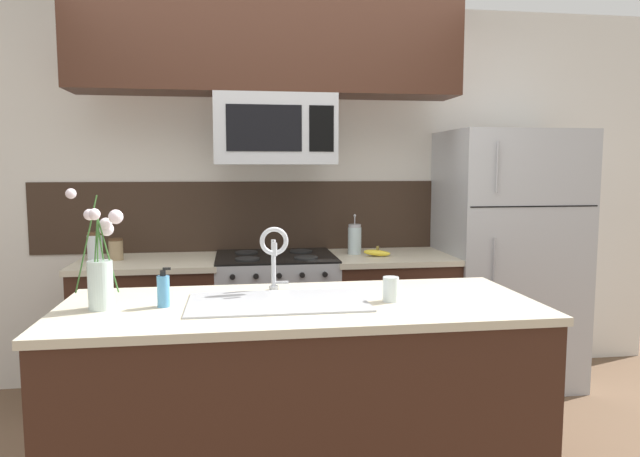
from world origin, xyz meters
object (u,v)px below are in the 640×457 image
(refrigerator, at_px, (506,258))
(french_press, at_px, (355,239))
(stove_range, at_px, (276,325))
(storage_jar_tall, at_px, (95,247))
(banana_bunch, at_px, (378,253))
(microwave, at_px, (275,130))
(dish_soap_bottle, at_px, (163,291))
(drinking_glass, at_px, (391,289))
(flower_vase, at_px, (101,271))
(sink_faucet, at_px, (274,250))
(storage_jar_medium, at_px, (116,249))

(refrigerator, distance_m, french_press, 1.07)
(stove_range, bearing_deg, storage_jar_tall, 178.79)
(refrigerator, height_order, banana_bunch, refrigerator)
(microwave, bearing_deg, stove_range, 90.16)
(banana_bunch, bearing_deg, refrigerator, 4.91)
(dish_soap_bottle, xyz_separation_m, drinking_glass, (0.96, -0.04, -0.02))
(refrigerator, height_order, flower_vase, refrigerator)
(storage_jar_tall, relative_size, sink_faucet, 0.58)
(french_press, relative_size, dish_soap_bottle, 1.62)
(banana_bunch, height_order, drinking_glass, drinking_glass)
(microwave, height_order, refrigerator, microwave)
(refrigerator, distance_m, dish_soap_bottle, 2.49)
(storage_jar_medium, bearing_deg, stove_range, -2.00)
(storage_jar_medium, xyz_separation_m, french_press, (1.53, 0.03, 0.03))
(microwave, xyz_separation_m, french_press, (0.53, 0.08, -0.71))
(stove_range, relative_size, microwave, 1.25)
(banana_bunch, height_order, french_press, french_press)
(refrigerator, height_order, storage_jar_medium, refrigerator)
(storage_jar_medium, distance_m, flower_vase, 1.30)
(refrigerator, height_order, dish_soap_bottle, refrigerator)
(banana_bunch, height_order, sink_faucet, sink_faucet)
(refrigerator, relative_size, storage_jar_tall, 9.72)
(french_press, xyz_separation_m, drinking_glass, (-0.12, -1.35, -0.05))
(dish_soap_bottle, bearing_deg, storage_jar_medium, 109.09)
(storage_jar_medium, xyz_separation_m, banana_bunch, (1.66, -0.09, -0.04))
(storage_jar_tall, relative_size, storage_jar_medium, 1.32)
(french_press, distance_m, flower_vase, 1.87)
(stove_range, height_order, banana_bunch, banana_bunch)
(stove_range, height_order, microwave, microwave)
(sink_faucet, height_order, dish_soap_bottle, sink_faucet)
(french_press, distance_m, dish_soap_bottle, 1.70)
(microwave, xyz_separation_m, sink_faucet, (-0.08, -1.01, -0.61))
(french_press, relative_size, drinking_glass, 2.50)
(storage_jar_tall, height_order, banana_bunch, storage_jar_tall)
(refrigerator, bearing_deg, dish_soap_bottle, -149.34)
(stove_range, bearing_deg, microwave, -89.84)
(dish_soap_bottle, bearing_deg, storage_jar_tall, 113.95)
(storage_jar_tall, bearing_deg, french_press, 1.27)
(refrigerator, xyz_separation_m, storage_jar_tall, (-2.71, 0.00, 0.13))
(refrigerator, xyz_separation_m, flower_vase, (-2.39, -1.27, 0.20))
(microwave, bearing_deg, flower_vase, -122.89)
(refrigerator, distance_m, banana_bunch, 0.94)
(dish_soap_bottle, height_order, drinking_glass, dish_soap_bottle)
(microwave, distance_m, flower_vase, 1.60)
(dish_soap_bottle, distance_m, drinking_glass, 0.96)
(stove_range, height_order, drinking_glass, drinking_glass)
(refrigerator, bearing_deg, stove_range, -179.28)
(banana_bunch, distance_m, dish_soap_bottle, 1.70)
(microwave, bearing_deg, storage_jar_tall, 177.72)
(microwave, distance_m, french_press, 0.89)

